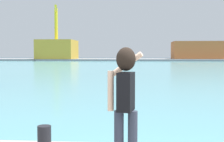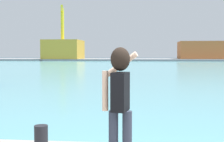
{
  "view_description": "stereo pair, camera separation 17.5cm",
  "coord_description": "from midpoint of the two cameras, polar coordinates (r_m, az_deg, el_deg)",
  "views": [
    {
      "loc": [
        -0.16,
        -3.57,
        2.14
      ],
      "look_at": [
        -0.79,
        4.5,
        1.68
      ],
      "focal_mm": 49.08,
      "sensor_mm": 36.0,
      "label": 1
    },
    {
      "loc": [
        0.02,
        -3.55,
        2.14
      ],
      "look_at": [
        -0.79,
        4.5,
        1.68
      ],
      "focal_mm": 49.08,
      "sensor_mm": 36.0,
      "label": 2
    }
  ],
  "objects": [
    {
      "name": "warehouse_left",
      "position": [
        94.86,
        -8.94,
        3.98
      ],
      "size": [
        10.8,
        11.67,
        5.7
      ],
      "primitive_type": "cube",
      "color": "gold",
      "rests_on": "far_shore_dock"
    },
    {
      "name": "person_photographer",
      "position": [
        4.43,
        2.58,
        -4.31
      ],
      "size": [
        0.53,
        0.57,
        1.74
      ],
      "rotation": [
        0.0,
        0.0,
        1.37
      ],
      "color": "#2D3342",
      "rests_on": "quay_promenade"
    },
    {
      "name": "far_shore_dock",
      "position": [
        95.58,
        5.77,
        2.12
      ],
      "size": [
        140.0,
        20.0,
        0.55
      ],
      "primitive_type": "cube",
      "color": "gray",
      "rests_on": "ground_plane"
    },
    {
      "name": "ground_plane",
      "position": [
        53.6,
        5.8,
        0.95
      ],
      "size": [
        220.0,
        220.0,
        0.0
      ],
      "primitive_type": "plane",
      "color": "#334751"
    },
    {
      "name": "port_crane",
      "position": [
        93.58,
        -9.18,
        7.93
      ],
      "size": [
        3.27,
        10.14,
        15.29
      ],
      "color": "yellow",
      "rests_on": "far_shore_dock"
    },
    {
      "name": "harbor_bollard",
      "position": [
        5.56,
        -12.17,
        -11.9
      ],
      "size": [
        0.24,
        0.24,
        0.4
      ],
      "primitive_type": "cylinder",
      "color": "black",
      "rests_on": "quay_promenade"
    },
    {
      "name": "harbor_water",
      "position": [
        55.6,
        5.8,
        1.04
      ],
      "size": [
        140.0,
        100.0,
        0.02
      ],
      "primitive_type": "cube",
      "color": "#599EA8",
      "rests_on": "ground_plane"
    },
    {
      "name": "warehouse_right",
      "position": [
        96.77,
        16.68,
        3.74
      ],
      "size": [
        14.53,
        9.32,
        5.28
      ],
      "primitive_type": "cube",
      "color": "#B26633",
      "rests_on": "far_shore_dock"
    }
  ]
}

